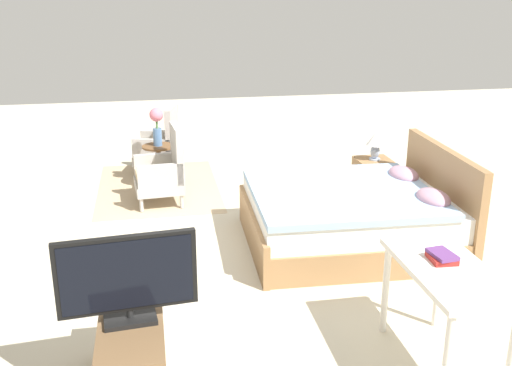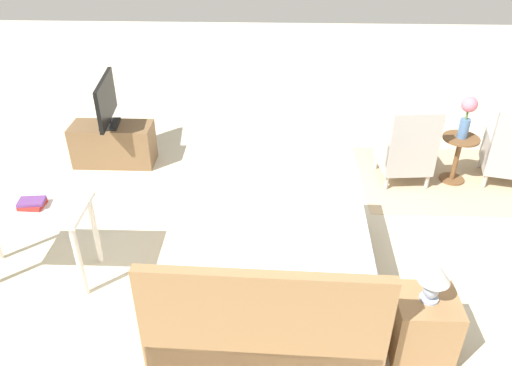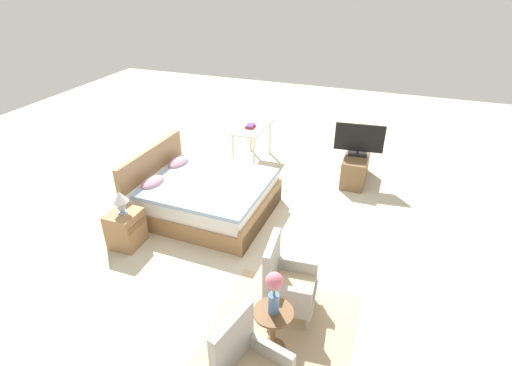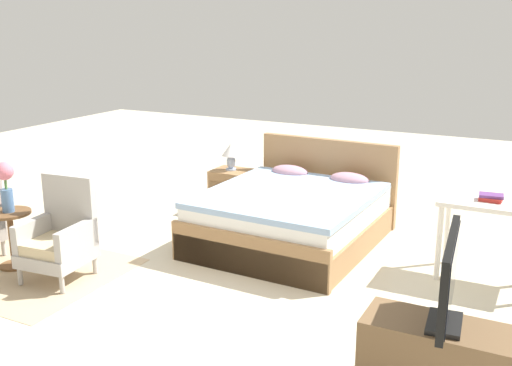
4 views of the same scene
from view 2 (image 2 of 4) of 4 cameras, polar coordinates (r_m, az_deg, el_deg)
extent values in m
plane|color=beige|center=(5.15, 3.22, -4.34)|extent=(16.00, 16.00, 0.00)
cube|color=tan|center=(6.25, 21.36, 0.46)|extent=(2.10, 1.50, 0.01)
cube|color=#997047|center=(4.34, 1.45, -9.99)|extent=(1.69, 2.02, 0.28)
cube|color=white|center=(4.17, 1.50, -7.33)|extent=(1.62, 1.94, 0.24)
cube|color=#93B2D6|center=(4.14, 1.58, -5.03)|extent=(1.66, 1.78, 0.06)
cube|color=#997047|center=(3.43, 0.76, -16.27)|extent=(1.66, 0.13, 0.96)
cube|color=#997047|center=(5.06, 1.97, -2.25)|extent=(1.66, 0.11, 0.40)
ellipsoid|color=#B28499|center=(3.54, 7.07, -12.19)|extent=(0.45, 0.29, 0.14)
ellipsoid|color=#B28499|center=(3.56, -4.98, -11.68)|extent=(0.45, 0.29, 0.14)
cylinder|color=#ADA8A3|center=(6.59, 24.31, 2.26)|extent=(0.04, 0.04, 0.16)
cylinder|color=#ADA8A3|center=(6.19, 24.69, 0.24)|extent=(0.04, 0.04, 0.16)
cube|color=#ADA8A3|center=(6.37, 26.78, 2.06)|extent=(0.65, 0.65, 0.12)
cube|color=#C6B289|center=(6.33, 27.01, 2.92)|extent=(0.60, 0.60, 0.10)
cube|color=#ADA8A3|center=(6.24, 25.11, 3.89)|extent=(0.19, 0.52, 0.26)
cylinder|color=#ADA8A3|center=(6.30, 17.60, 2.37)|extent=(0.04, 0.04, 0.16)
cylinder|color=#ADA8A3|center=(6.16, 13.57, 2.31)|extent=(0.04, 0.04, 0.16)
cylinder|color=#ADA8A3|center=(5.93, 18.95, 0.17)|extent=(0.04, 0.04, 0.16)
cylinder|color=#ADA8A3|center=(5.78, 14.71, 0.05)|extent=(0.04, 0.04, 0.16)
cube|color=#ADA8A3|center=(5.97, 16.41, 2.42)|extent=(0.59, 0.59, 0.12)
cube|color=#C6B289|center=(5.92, 16.57, 3.34)|extent=(0.54, 0.54, 0.10)
cube|color=#ADA8A3|center=(5.61, 17.67, 4.63)|extent=(0.54, 0.13, 0.64)
cube|color=#ADA8A3|center=(5.97, 18.82, 4.03)|extent=(0.11, 0.52, 0.26)
cube|color=#ADA8A3|center=(5.81, 14.50, 4.01)|extent=(0.11, 0.52, 0.26)
cylinder|color=brown|center=(6.23, 21.43, 0.42)|extent=(0.28, 0.28, 0.03)
cylinder|color=brown|center=(6.11, 21.91, 2.53)|extent=(0.06, 0.06, 0.50)
cylinder|color=brown|center=(5.99, 22.41, 4.73)|extent=(0.40, 0.40, 0.02)
cylinder|color=#4C709E|center=(5.94, 22.65, 5.78)|extent=(0.11, 0.11, 0.22)
cylinder|color=#477538|center=(5.88, 22.97, 7.17)|extent=(0.02, 0.02, 0.10)
sphere|color=#DB7084|center=(5.84, 23.22, 8.25)|extent=(0.17, 0.17, 0.17)
cube|color=#997047|center=(3.93, 18.44, -15.20)|extent=(0.44, 0.40, 0.52)
cube|color=brown|center=(4.00, 17.99, -12.04)|extent=(0.37, 0.01, 0.09)
cylinder|color=#9EADC6|center=(3.74, 19.15, -12.34)|extent=(0.13, 0.13, 0.02)
ellipsoid|color=#9EADC6|center=(3.69, 19.40, -11.33)|extent=(0.11, 0.11, 0.16)
cone|color=silver|center=(3.59, 19.84, -9.51)|extent=(0.22, 0.22, 0.15)
cube|color=brown|center=(6.29, -15.97, 4.28)|extent=(0.96, 0.40, 0.50)
cube|color=black|center=(6.17, -16.33, 6.47)|extent=(0.23, 0.34, 0.03)
cylinder|color=black|center=(6.16, -16.38, 6.81)|extent=(0.04, 0.04, 0.05)
cube|color=black|center=(6.05, -16.77, 9.12)|extent=(0.13, 0.85, 0.49)
cube|color=black|center=(6.06, -17.00, 9.10)|extent=(0.08, 0.78, 0.44)
cylinder|color=silver|center=(4.66, -17.91, -5.14)|extent=(0.05, 0.05, 0.70)
cylinder|color=silver|center=(4.35, -19.56, -8.44)|extent=(0.05, 0.05, 0.70)
cube|color=silver|center=(4.48, -25.15, -2.61)|extent=(1.04, 0.52, 0.04)
cube|color=#AD2823|center=(4.42, -24.19, -2.26)|extent=(0.20, 0.17, 0.04)
cube|color=#66387A|center=(4.41, -24.28, -1.94)|extent=(0.22, 0.16, 0.02)
camera|label=1|loc=(7.34, -46.54, 18.56)|focal=42.00mm
camera|label=3|loc=(7.53, 47.56, 26.79)|focal=28.00mm
camera|label=4|loc=(9.07, -14.79, 26.13)|focal=42.00mm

